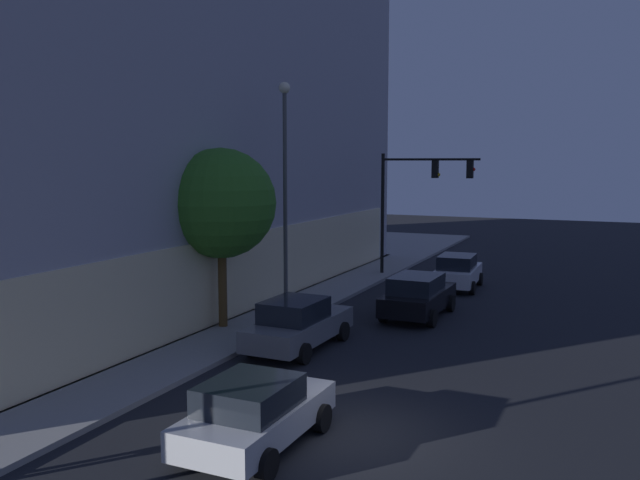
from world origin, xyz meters
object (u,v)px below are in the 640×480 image
(modern_building, at_px, (42,63))
(car_silver, at_px, (255,412))
(car_grey, at_px, (298,324))
(car_white, at_px, (458,271))
(street_lamp_sidewalk, at_px, (285,172))
(car_black, at_px, (418,295))
(traffic_light_far_corner, at_px, (418,188))
(sidewalk_tree, at_px, (221,204))

(modern_building, bearing_deg, car_silver, -123.68)
(car_grey, bearing_deg, car_white, -11.23)
(car_grey, distance_m, car_white, 12.60)
(modern_building, bearing_deg, street_lamp_sidewalk, -94.41)
(modern_building, xyz_separation_m, car_grey, (-5.20, -16.00, -9.86))
(car_grey, relative_size, car_black, 1.03)
(car_silver, relative_size, car_black, 0.89)
(car_black, bearing_deg, traffic_light_far_corner, 16.04)
(street_lamp_sidewalk, bearing_deg, traffic_light_far_corner, -12.97)
(traffic_light_far_corner, bearing_deg, car_silver, -173.12)
(car_silver, bearing_deg, car_white, -0.03)
(traffic_light_far_corner, relative_size, street_lamp_sidewalk, 0.71)
(street_lamp_sidewalk, distance_m, car_black, 7.07)
(car_grey, bearing_deg, traffic_light_far_corner, 0.67)
(car_black, xyz_separation_m, car_white, (6.44, -0.14, -0.02))
(car_black, bearing_deg, car_grey, 158.61)
(traffic_light_far_corner, bearing_deg, modern_building, 120.61)
(modern_building, height_order, car_grey, modern_building)
(modern_building, height_order, car_black, modern_building)
(traffic_light_far_corner, distance_m, car_white, 5.18)
(car_grey, relative_size, car_white, 1.15)
(modern_building, relative_size, car_silver, 7.83)
(street_lamp_sidewalk, bearing_deg, car_white, -31.50)
(car_grey, distance_m, car_black, 6.35)
(car_silver, xyz_separation_m, car_white, (19.45, -0.01, 0.06))
(sidewalk_tree, distance_m, car_silver, 10.83)
(car_silver, bearing_deg, car_black, 0.55)
(car_silver, height_order, car_black, car_black)
(modern_building, height_order, car_white, modern_building)
(street_lamp_sidewalk, distance_m, car_silver, 13.25)
(traffic_light_far_corner, relative_size, car_black, 1.37)
(sidewalk_tree, height_order, car_white, sidewalk_tree)
(traffic_light_far_corner, distance_m, street_lamp_sidewalk, 10.72)
(sidewalk_tree, height_order, car_black, sidewalk_tree)
(traffic_light_far_corner, distance_m, car_silver, 22.17)
(car_grey, height_order, car_white, car_grey)
(traffic_light_far_corner, bearing_deg, car_black, -163.96)
(modern_building, xyz_separation_m, car_white, (7.16, -18.46, -9.85))
(traffic_light_far_corner, height_order, car_black, traffic_light_far_corner)
(car_black, bearing_deg, modern_building, 92.23)
(modern_building, distance_m, sidewalk_tree, 14.48)
(sidewalk_tree, xyz_separation_m, car_grey, (-1.10, -3.54, -3.73))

